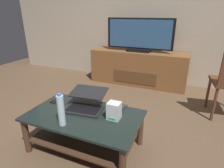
{
  "coord_description": "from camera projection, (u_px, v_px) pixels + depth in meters",
  "views": [
    {
      "loc": [
        0.72,
        -1.45,
        1.31
      ],
      "look_at": [
        -0.06,
        0.39,
        0.54
      ],
      "focal_mm": 29.85,
      "sensor_mm": 36.0,
      "label": 1
    }
  ],
  "objects": [
    {
      "name": "coffee_table",
      "position": [
        84.0,
        125.0,
        1.84
      ],
      "size": [
        1.09,
        0.64,
        0.39
      ],
      "color": "black",
      "rests_on": "ground"
    },
    {
      "name": "cell_phone",
      "position": [
        57.0,
        100.0,
        2.07
      ],
      "size": [
        0.08,
        0.14,
        0.01
      ],
      "primitive_type": "cube",
      "rotation": [
        0.0,
        0.0,
        -0.07
      ],
      "color": "black",
      "rests_on": "coffee_table"
    },
    {
      "name": "water_bottle_near",
      "position": [
        61.0,
        110.0,
        1.58
      ],
      "size": [
        0.06,
        0.06,
        0.3
      ],
      "color": "silver",
      "rests_on": "coffee_table"
    },
    {
      "name": "ground_plane",
      "position": [
        103.0,
        144.0,
        1.98
      ],
      "size": [
        7.68,
        7.68,
        0.0
      ],
      "primitive_type": "plane",
      "color": "brown"
    },
    {
      "name": "media_cabinet",
      "position": [
        138.0,
        68.0,
        3.56
      ],
      "size": [
        1.78,
        0.47,
        0.63
      ],
      "color": "brown",
      "rests_on": "ground"
    },
    {
      "name": "television",
      "position": [
        139.0,
        36.0,
        3.32
      ],
      "size": [
        1.21,
        0.2,
        0.59
      ],
      "color": "black",
      "rests_on": "media_cabinet"
    },
    {
      "name": "laptop",
      "position": [
        86.0,
        102.0,
        1.91
      ],
      "size": [
        0.41,
        0.43,
        0.16
      ],
      "color": "black",
      "rests_on": "coffee_table"
    },
    {
      "name": "router_box",
      "position": [
        114.0,
        111.0,
        1.7
      ],
      "size": [
        0.12,
        0.11,
        0.16
      ],
      "color": "silver",
      "rests_on": "coffee_table"
    },
    {
      "name": "tv_remote",
      "position": [
        122.0,
        108.0,
        1.89
      ],
      "size": [
        0.07,
        0.17,
        0.02
      ],
      "primitive_type": "cube",
      "rotation": [
        0.0,
        0.0,
        -0.19
      ],
      "color": "#2D2D30",
      "rests_on": "coffee_table"
    },
    {
      "name": "back_wall",
      "position": [
        154.0,
        7.0,
        3.38
      ],
      "size": [
        6.4,
        0.12,
        2.8
      ],
      "primitive_type": "cube",
      "color": "#B2A38C",
      "rests_on": "ground"
    }
  ]
}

